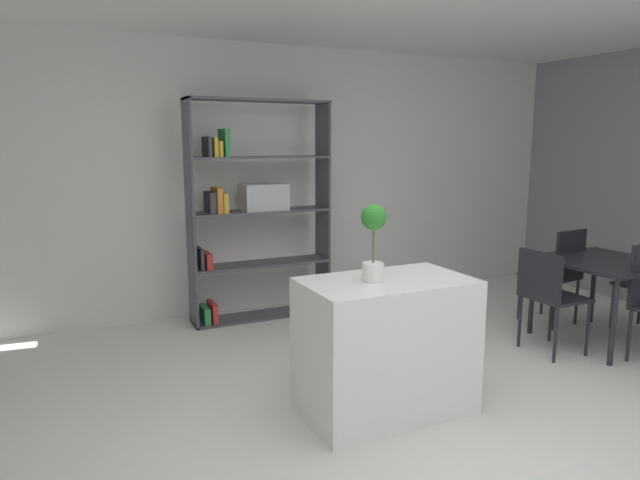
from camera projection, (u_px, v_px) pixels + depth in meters
name	position (u px, v px, depth m)	size (l,w,h in m)	color
ground_plane	(425.00, 426.00, 3.53)	(10.30, 10.30, 0.00)	silver
back_partition	(265.00, 180.00, 5.89)	(7.48, 0.06, 2.73)	silver
kitchen_island	(386.00, 346.00, 3.67)	(1.08, 0.64, 0.89)	white
potted_plant_on_island	(373.00, 236.00, 3.50)	(0.16, 0.16, 0.49)	white
open_bookshelf	(253.00, 209.00, 5.52)	(1.40, 0.33, 2.16)	#4C4C51
dining_table	(605.00, 269.00, 4.92)	(0.92, 0.96, 0.74)	#232328
dining_chair_island_side	(548.00, 291.00, 4.66)	(0.42, 0.46, 0.88)	#232328
dining_chair_far	(559.00, 269.00, 5.39)	(0.45, 0.49, 0.94)	#232328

